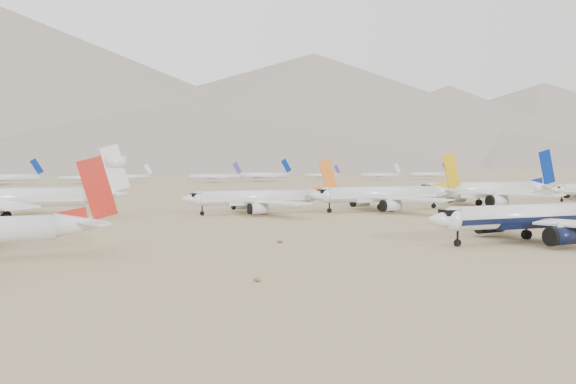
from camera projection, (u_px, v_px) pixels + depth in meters
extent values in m
plane|color=#8D7652|center=(474.00, 245.00, 96.52)|extent=(7000.00, 7000.00, 0.00)
cylinder|color=silver|center=(533.00, 215.00, 100.40)|extent=(34.66, 4.10, 4.10)
cube|color=black|center=(533.00, 218.00, 100.42)|extent=(33.97, 4.16, 0.92)
sphere|color=silver|center=(453.00, 219.00, 94.16)|extent=(4.10, 4.10, 4.10)
cube|color=black|center=(450.00, 212.00, 93.88)|extent=(2.87, 2.66, 1.02)
cylinder|color=black|center=(563.00, 236.00, 91.90)|extent=(4.81, 2.95, 2.95)
cube|color=silver|center=(497.00, 213.00, 112.72)|extent=(13.39, 21.10, 0.64)
cylinder|color=black|center=(491.00, 225.00, 107.78)|extent=(4.81, 2.95, 2.95)
cylinder|color=black|center=(457.00, 243.00, 94.75)|extent=(1.23, 0.51, 1.23)
cylinder|color=black|center=(551.00, 238.00, 98.45)|extent=(1.72, 1.02, 1.72)
cylinder|color=black|center=(526.00, 235.00, 103.79)|extent=(1.72, 1.02, 1.72)
cone|color=silver|center=(83.00, 224.00, 85.84)|extent=(8.01, 3.84, 3.84)
cube|color=silver|center=(94.00, 223.00, 82.93)|extent=(5.09, 6.65, 0.23)
cube|color=silver|center=(92.00, 219.00, 89.81)|extent=(5.09, 6.65, 0.23)
cube|color=#AA1D13|center=(97.00, 188.00, 86.35)|extent=(6.08, 0.31, 10.01)
cylinder|color=silver|center=(482.00, 190.00, 180.89)|extent=(39.47, 4.78, 4.78)
cube|color=silver|center=(482.00, 191.00, 180.92)|extent=(38.68, 4.86, 1.08)
sphere|color=silver|center=(431.00, 191.00, 173.79)|extent=(4.78, 4.78, 4.78)
cube|color=black|center=(429.00, 186.00, 173.46)|extent=(3.35, 3.11, 1.20)
cone|color=silver|center=(540.00, 187.00, 189.64)|extent=(9.87, 4.78, 4.78)
cube|color=silver|center=(522.00, 194.00, 169.07)|extent=(15.24, 24.02, 0.74)
cube|color=silver|center=(555.00, 186.00, 186.05)|extent=(6.26, 8.19, 0.29)
cylinder|color=silver|center=(498.00, 201.00, 171.16)|extent=(5.48, 3.44, 3.44)
cube|color=silver|center=(462.00, 190.00, 194.98)|extent=(15.24, 24.02, 0.74)
cube|color=silver|center=(534.00, 185.00, 194.54)|extent=(6.26, 8.19, 0.29)
cylinder|color=silver|center=(457.00, 197.00, 189.35)|extent=(5.48, 3.44, 3.44)
cube|color=navy|center=(547.00, 167.00, 190.27)|extent=(7.48, 0.38, 12.32)
cylinder|color=black|center=(434.00, 206.00, 174.47)|extent=(1.44, 0.60, 1.44)
cylinder|color=black|center=(493.00, 204.00, 178.59)|extent=(2.01, 1.20, 2.01)
cylinder|color=black|center=(479.00, 203.00, 184.83)|extent=(2.01, 1.20, 2.01)
cylinder|color=silver|center=(381.00, 194.00, 164.08)|extent=(35.86, 4.36, 4.36)
cube|color=silver|center=(381.00, 196.00, 164.11)|extent=(35.14, 4.42, 0.98)
sphere|color=silver|center=(326.00, 195.00, 157.63)|extent=(4.36, 4.36, 4.36)
cube|color=black|center=(324.00, 191.00, 157.34)|extent=(3.05, 2.83, 1.09)
cone|color=silver|center=(444.00, 191.00, 172.03)|extent=(8.96, 4.36, 4.36)
cube|color=silver|center=(414.00, 199.00, 153.34)|extent=(13.85, 21.82, 0.67)
cube|color=silver|center=(458.00, 190.00, 168.77)|extent=(5.69, 7.44, 0.26)
cylinder|color=silver|center=(392.00, 206.00, 155.24)|extent=(4.98, 3.14, 3.14)
cube|color=silver|center=(368.00, 194.00, 176.89)|extent=(13.85, 21.82, 0.67)
cube|color=silver|center=(441.00, 189.00, 176.49)|extent=(5.69, 7.44, 0.26)
cylinder|color=silver|center=(361.00, 201.00, 171.77)|extent=(4.98, 3.14, 3.14)
cube|color=gold|center=(451.00, 171.00, 172.60)|extent=(6.80, 0.35, 11.20)
cylinder|color=black|center=(329.00, 211.00, 158.25)|extent=(1.31, 0.54, 1.31)
cylinder|color=black|center=(391.00, 209.00, 161.99)|extent=(1.83, 1.09, 1.83)
cylinder|color=black|center=(380.00, 207.00, 167.67)|extent=(1.83, 1.09, 1.83)
cylinder|color=silver|center=(256.00, 197.00, 155.51)|extent=(32.21, 3.94, 3.94)
cube|color=silver|center=(256.00, 199.00, 155.53)|extent=(31.56, 4.00, 0.89)
sphere|color=silver|center=(198.00, 199.00, 149.72)|extent=(3.94, 3.94, 3.94)
cube|color=black|center=(196.00, 195.00, 149.45)|extent=(2.76, 2.56, 0.98)
cone|color=silver|center=(321.00, 195.00, 162.65)|extent=(8.05, 3.94, 3.94)
cube|color=silver|center=(278.00, 202.00, 145.85)|extent=(12.44, 19.60, 0.61)
cube|color=silver|center=(332.00, 194.00, 159.72)|extent=(5.11, 6.68, 0.24)
cylinder|color=silver|center=(259.00, 209.00, 147.56)|extent=(4.47, 2.83, 2.83)
cube|color=silver|center=(252.00, 197.00, 167.02)|extent=(12.44, 19.60, 0.61)
cube|color=silver|center=(321.00, 192.00, 166.65)|extent=(5.11, 6.68, 0.24)
cylinder|color=silver|center=(242.00, 204.00, 162.43)|extent=(4.47, 2.83, 2.83)
cube|color=orange|center=(328.00, 176.00, 163.16)|extent=(6.10, 0.31, 10.06)
cylinder|color=black|center=(202.00, 213.00, 150.28)|extent=(1.18, 0.49, 1.18)
cylinder|color=black|center=(264.00, 211.00, 153.62)|extent=(1.65, 0.98, 1.65)
cylinder|color=black|center=(257.00, 210.00, 158.75)|extent=(1.65, 0.98, 1.65)
cone|color=silver|center=(104.00, 195.00, 145.73)|extent=(10.03, 4.80, 4.80)
cube|color=silver|center=(5.00, 205.00, 124.86)|extent=(15.49, 24.41, 0.75)
cube|color=silver|center=(113.00, 193.00, 142.10)|extent=(6.37, 8.32, 0.29)
cube|color=silver|center=(17.00, 198.00, 151.13)|extent=(15.49, 24.41, 0.75)
cube|color=silver|center=(111.00, 191.00, 150.71)|extent=(6.37, 8.32, 0.29)
cube|color=silver|center=(115.00, 168.00, 146.37)|extent=(7.60, 0.38, 12.52)
cylinder|color=silver|center=(116.00, 162.00, 146.39)|extent=(5.01, 3.11, 3.11)
cylinder|color=black|center=(4.00, 217.00, 134.54)|extent=(2.02, 1.20, 2.02)
cylinder|color=black|center=(7.00, 215.00, 140.81)|extent=(2.02, 1.20, 2.02)
sphere|color=silver|center=(560.00, 189.00, 201.95)|extent=(3.92, 3.92, 3.92)
cube|color=black|center=(559.00, 186.00, 201.68)|extent=(2.74, 2.55, 0.98)
cube|color=silver|center=(572.00, 189.00, 219.37)|extent=(12.54, 19.76, 0.61)
cylinder|color=silver|center=(571.00, 194.00, 214.73)|extent=(4.51, 2.82, 2.82)
cylinder|color=black|center=(562.00, 200.00, 202.50)|extent=(1.18, 0.49, 1.18)
cylinder|color=silver|center=(3.00, 178.00, 360.76)|extent=(43.07, 4.26, 4.26)
cube|color=navy|center=(37.00, 166.00, 367.67)|extent=(8.58, 0.43, 10.80)
cube|color=silver|center=(1.00, 179.00, 350.41)|extent=(11.35, 19.82, 0.43)
cube|color=silver|center=(5.00, 178.00, 371.18)|extent=(11.35, 19.82, 0.43)
cylinder|color=silver|center=(81.00, 178.00, 375.31)|extent=(29.71, 2.94, 2.94)
cube|color=#462882|center=(103.00, 171.00, 380.07)|extent=(5.92, 0.29, 7.45)
cube|color=silver|center=(82.00, 179.00, 368.17)|extent=(7.83, 13.68, 0.29)
cube|color=silver|center=(81.00, 178.00, 382.49)|extent=(7.83, 13.68, 0.29)
cylinder|color=silver|center=(126.00, 177.00, 401.81)|extent=(32.83, 3.24, 3.24)
cube|color=silver|center=(148.00, 169.00, 407.08)|extent=(6.54, 0.32, 8.23)
cube|color=silver|center=(127.00, 178.00, 393.92)|extent=(8.65, 15.11, 0.32)
cube|color=silver|center=(125.00, 177.00, 409.75)|extent=(8.65, 15.11, 0.32)
cylinder|color=silver|center=(214.00, 177.00, 402.20)|extent=(36.52, 3.61, 3.61)
cube|color=#462882|center=(237.00, 168.00, 408.06)|extent=(7.27, 0.36, 9.16)
cube|color=silver|center=(217.00, 178.00, 393.42)|extent=(9.62, 16.81, 0.36)
cube|color=silver|center=(211.00, 177.00, 411.04)|extent=(9.62, 16.81, 0.36)
cylinder|color=silver|center=(261.00, 175.00, 421.02)|extent=(43.96, 4.34, 4.34)
cube|color=navy|center=(286.00, 166.00, 428.07)|extent=(8.75, 0.43, 11.03)
cube|color=silver|center=(265.00, 177.00, 410.45)|extent=(11.58, 20.23, 0.43)
cube|color=silver|center=(256.00, 176.00, 431.65)|extent=(11.58, 20.23, 0.43)
cylinder|color=silver|center=(321.00, 175.00, 455.37)|extent=(30.04, 2.97, 2.97)
cube|color=#462882|center=(337.00, 169.00, 460.19)|extent=(5.98, 0.30, 7.54)
cube|color=silver|center=(325.00, 176.00, 448.15)|extent=(7.92, 13.83, 0.30)
cube|color=silver|center=(317.00, 176.00, 462.64)|extent=(7.92, 13.83, 0.30)
cylinder|color=silver|center=(380.00, 175.00, 453.93)|extent=(34.14, 3.37, 3.37)
cube|color=silver|center=(397.00, 168.00, 459.41)|extent=(6.80, 0.34, 8.56)
cube|color=silver|center=(386.00, 176.00, 445.73)|extent=(8.99, 15.72, 0.34)
cube|color=silver|center=(375.00, 175.00, 462.19)|extent=(8.99, 15.72, 0.34)
cylinder|color=silver|center=(429.00, 174.00, 475.69)|extent=(36.19, 3.58, 3.58)
cube|color=#462882|center=(446.00, 167.00, 481.50)|extent=(7.21, 0.36, 9.08)
cube|color=silver|center=(435.00, 175.00, 466.99)|extent=(9.53, 16.66, 0.36)
cube|color=silver|center=(422.00, 175.00, 484.45)|extent=(9.53, 16.66, 0.36)
cone|color=slate|center=(174.00, 124.00, 1540.99)|extent=(1824.00, 1824.00, 240.00)
cone|color=slate|center=(314.00, 110.00, 1884.81)|extent=(2356.00, 2356.00, 380.00)
cone|color=slate|center=(448.00, 126.00, 2011.05)|extent=(1682.00, 1682.00, 290.00)
cone|color=slate|center=(544.00, 125.00, 2364.98)|extent=(2380.00, 2380.00, 350.00)
cone|color=slate|center=(181.00, 136.00, 1171.60)|extent=(1260.00, 1260.00, 140.00)
cone|color=slate|center=(504.00, 149.00, 1478.29)|extent=(900.00, 900.00, 100.00)
ellipsoid|color=brown|center=(258.00, 279.00, 66.77)|extent=(0.84, 0.84, 0.46)
ellipsoid|color=brown|center=(280.00, 241.00, 98.99)|extent=(0.98, 0.98, 0.54)
ellipsoid|color=brown|center=(573.00, 236.00, 106.77)|extent=(0.84, 0.84, 0.46)
ellipsoid|color=brown|center=(516.00, 219.00, 138.99)|extent=(0.98, 0.98, 0.54)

